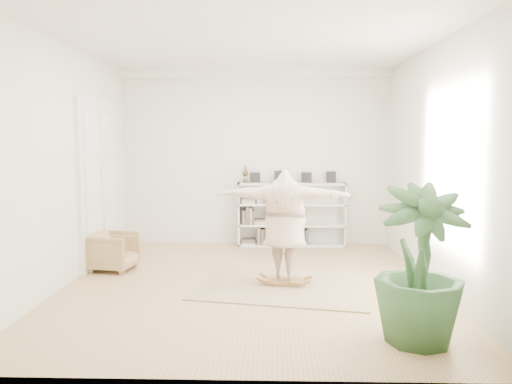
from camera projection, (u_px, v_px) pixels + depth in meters
floor at (249, 285)px, 7.51m from camera, size 6.00×6.00×0.00m
room_shell at (255, 73)px, 10.07m from camera, size 6.00×6.00×6.00m
doors at (99, 184)px, 8.73m from camera, size 0.09×1.78×2.92m
bookshelf at (291, 215)px, 10.22m from camera, size 2.20×0.35×1.64m
armchair at (114, 251)px, 8.32m from camera, size 0.79×0.78×0.64m
rug at (284, 285)px, 7.47m from camera, size 2.82×2.42×0.02m
rocker_board at (284, 281)px, 7.47m from camera, size 0.61×0.43×0.12m
person at (285, 222)px, 7.37m from camera, size 2.10×0.92×1.65m
houseplant at (420, 265)px, 5.28m from camera, size 1.02×1.02×1.71m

